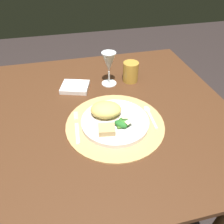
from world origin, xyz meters
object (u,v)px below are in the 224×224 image
wine_glass (109,63)px  amber_tumbler (131,72)px  spoon (149,113)px  fork (77,128)px  dining_table (94,143)px  dinner_plate (115,122)px  napkin (75,87)px

wine_glass → amber_tumbler: bearing=2.5°
spoon → amber_tumbler: 0.26m
fork → spoon: size_ratio=1.25×
dining_table → fork: fork is taller
dinner_plate → napkin: bearing=113.6°
napkin → spoon: bearing=-43.7°
napkin → amber_tumbler: 0.27m
dining_table → spoon: size_ratio=8.33×
dining_table → dinner_plate: bearing=-54.2°
spoon → wine_glass: (-0.10, 0.26, 0.10)m
dinner_plate → amber_tumbler: (0.15, 0.29, 0.03)m
dinner_plate → spoon: size_ratio=1.85×
spoon → dinner_plate: bearing=-170.4°
dinner_plate → amber_tumbler: bearing=63.1°
spoon → napkin: 0.36m
napkin → dinner_plate: bearing=-66.4°
dining_table → spoon: (0.21, -0.08, 0.20)m
fork → napkin: napkin is taller
fork → spoon: 0.28m
dining_table → fork: bearing=-124.8°
dining_table → wine_glass: 0.37m
spoon → napkin: (-0.26, 0.25, 0.00)m
spoon → wine_glass: bearing=111.6°
dining_table → dinner_plate: (0.07, -0.10, 0.21)m
spoon → napkin: size_ratio=1.12×
fork → napkin: (0.02, 0.27, 0.00)m
wine_glass → fork: bearing=-123.0°
dinner_plate → amber_tumbler: amber_tumbler is taller
fork → dinner_plate: bearing=-1.0°
spoon → wine_glass: size_ratio=0.87×
napkin → wine_glass: wine_glass is taller
napkin → wine_glass: 0.19m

